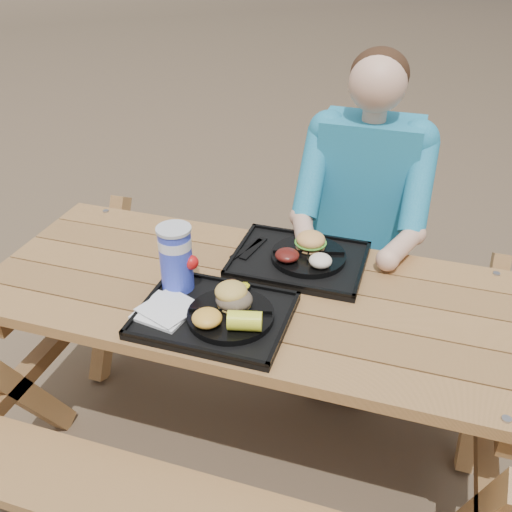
% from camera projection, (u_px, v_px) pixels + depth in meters
% --- Properties ---
extents(ground, '(60.00, 60.00, 0.00)m').
position_uv_depth(ground, '(256.00, 444.00, 2.25)').
color(ground, '#999999').
rests_on(ground, ground).
extents(picnic_table, '(1.80, 1.49, 0.75)m').
position_uv_depth(picnic_table, '(256.00, 374.00, 2.05)').
color(picnic_table, '#999999').
rests_on(picnic_table, ground).
extents(tray_near, '(0.45, 0.35, 0.02)m').
position_uv_depth(tray_near, '(214.00, 316.00, 1.72)').
color(tray_near, black).
rests_on(tray_near, picnic_table).
extents(tray_far, '(0.45, 0.35, 0.02)m').
position_uv_depth(tray_far, '(299.00, 261.00, 1.99)').
color(tray_far, black).
rests_on(tray_far, picnic_table).
extents(plate_near, '(0.26, 0.26, 0.02)m').
position_uv_depth(plate_near, '(231.00, 315.00, 1.69)').
color(plate_near, black).
rests_on(plate_near, tray_near).
extents(plate_far, '(0.26, 0.26, 0.02)m').
position_uv_depth(plate_far, '(308.00, 256.00, 1.98)').
color(plate_far, black).
rests_on(plate_far, tray_far).
extents(napkin_stack, '(0.18, 0.18, 0.02)m').
position_uv_depth(napkin_stack, '(165.00, 310.00, 1.72)').
color(napkin_stack, white).
rests_on(napkin_stack, tray_near).
extents(soda_cup, '(0.10, 0.10, 0.21)m').
position_uv_depth(soda_cup, '(176.00, 260.00, 1.78)').
color(soda_cup, '#1C2FD5').
rests_on(soda_cup, tray_near).
extents(condiment_bbq, '(0.05, 0.05, 0.03)m').
position_uv_depth(condiment_bbq, '(231.00, 286.00, 1.81)').
color(condiment_bbq, black).
rests_on(condiment_bbq, tray_near).
extents(condiment_mustard, '(0.05, 0.05, 0.03)m').
position_uv_depth(condiment_mustard, '(244.00, 289.00, 1.80)').
color(condiment_mustard, yellow).
rests_on(condiment_mustard, tray_near).
extents(sandwich, '(0.10, 0.10, 0.11)m').
position_uv_depth(sandwich, '(234.00, 291.00, 1.69)').
color(sandwich, gold).
rests_on(sandwich, plate_near).
extents(mac_cheese, '(0.09, 0.09, 0.04)m').
position_uv_depth(mac_cheese, '(207.00, 318.00, 1.63)').
color(mac_cheese, '#F1B63F').
rests_on(mac_cheese, plate_near).
extents(corn_cob, '(0.12, 0.12, 0.06)m').
position_uv_depth(corn_cob, '(245.00, 321.00, 1.61)').
color(corn_cob, '#F8FF35').
rests_on(corn_cob, plate_near).
extents(cutlery_far, '(0.06, 0.16, 0.01)m').
position_uv_depth(cutlery_far, '(253.00, 248.00, 2.03)').
color(cutlery_far, black).
rests_on(cutlery_far, tray_far).
extents(burger, '(0.10, 0.10, 0.09)m').
position_uv_depth(burger, '(311.00, 236.00, 1.98)').
color(burger, '#F0A554').
rests_on(burger, plate_far).
extents(baked_beans, '(0.08, 0.08, 0.04)m').
position_uv_depth(baked_beans, '(287.00, 255.00, 1.93)').
color(baked_beans, '#561511').
rests_on(baked_beans, plate_far).
extents(potato_salad, '(0.08, 0.08, 0.04)m').
position_uv_depth(potato_salad, '(320.00, 261.00, 1.89)').
color(potato_salad, '#F3E8CE').
rests_on(potato_salad, plate_far).
extents(diner, '(0.48, 0.84, 1.28)m').
position_uv_depth(diner, '(361.00, 234.00, 2.39)').
color(diner, '#1CC4B0').
rests_on(diner, ground).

